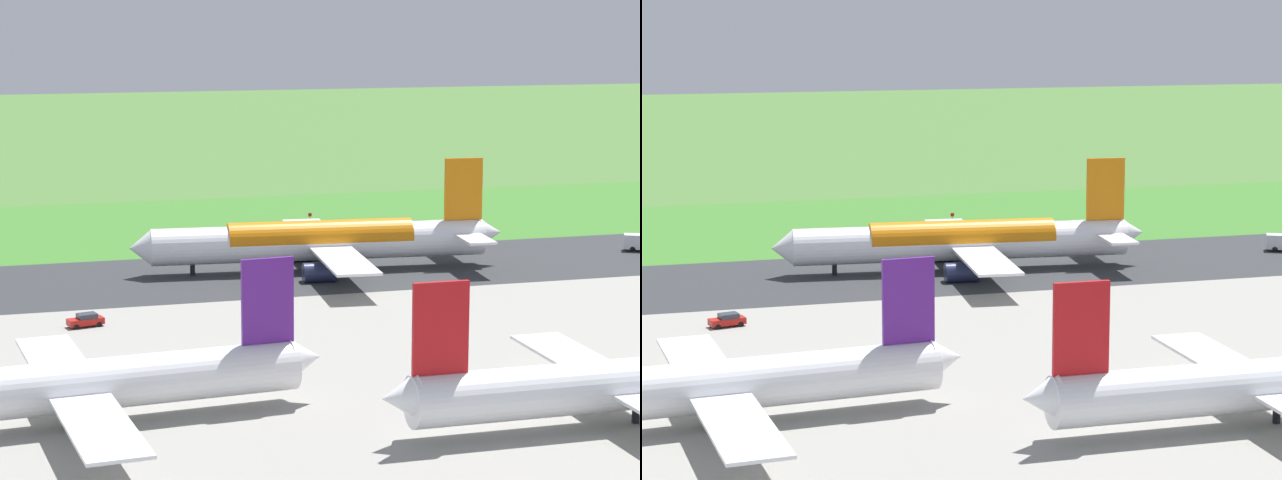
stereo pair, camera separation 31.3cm
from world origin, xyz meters
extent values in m
plane|color=#477233|center=(0.00, 0.00, 0.00)|extent=(800.00, 800.00, 0.00)
cube|color=#2D3033|center=(0.00, 0.00, 0.03)|extent=(600.00, 31.33, 0.06)
cube|color=gray|center=(0.00, 69.59, 0.03)|extent=(440.00, 110.00, 0.05)
cube|color=#3C782B|center=(0.00, -34.12, 0.02)|extent=(600.00, 80.00, 0.04)
cylinder|color=white|center=(-3.58, 0.00, 4.20)|extent=(48.27, 9.45, 5.20)
cone|color=white|center=(21.82, -2.27, 4.20)|extent=(3.43, 5.19, 4.94)
cone|color=white|center=(-28.68, 2.24, 4.80)|extent=(3.88, 4.71, 4.42)
cube|color=orange|center=(-24.62, 1.88, 11.30)|extent=(5.62, 1.00, 9.00)
cube|color=white|center=(-24.13, 7.36, 5.00)|extent=(4.79, 9.32, 0.36)
cube|color=white|center=(-25.11, -3.60, 5.00)|extent=(4.79, 9.32, 0.36)
cube|color=white|center=(-3.60, 11.05, 3.80)|extent=(7.94, 22.45, 0.35)
cube|color=white|center=(-5.56, -10.87, 3.80)|extent=(7.94, 22.45, 0.35)
cylinder|color=#23284C|center=(-1.42, 7.34, 1.32)|extent=(4.73, 3.19, 2.80)
cylinder|color=#23284C|center=(-2.75, -7.60, 1.32)|extent=(4.73, 3.19, 2.80)
cylinder|color=black|center=(14.59, -1.62, 1.71)|extent=(0.70, 0.70, 3.42)
cylinder|color=black|center=(-6.21, 4.25, 1.71)|extent=(0.70, 0.70, 3.42)
cylinder|color=black|center=(-6.93, -3.72, 1.71)|extent=(0.70, 0.70, 3.42)
cylinder|color=orange|center=(-3.58, 0.00, 4.72)|extent=(26.76, 7.56, 5.23)
cylinder|color=white|center=(-12.27, 74.49, 3.79)|extent=(43.36, 4.72, 4.70)
cone|color=white|center=(10.49, 74.48, 4.34)|extent=(3.16, 3.99, 3.99)
cube|color=red|center=(6.81, 74.48, 10.21)|extent=(5.06, 0.45, 8.13)
cube|color=white|center=(-11.37, 64.56, 3.43)|extent=(5.43, 19.88, 0.32)
cylinder|color=black|center=(-12.27, 74.49, 0.72)|extent=(0.72, 0.72, 1.45)
cylinder|color=white|center=(37.60, 61.72, 3.79)|extent=(43.59, 8.17, 4.70)
cone|color=white|center=(14.91, 59.89, 4.34)|extent=(3.47, 4.23, 3.99)
cube|color=#591E8C|center=(18.59, 60.18, 10.21)|extent=(5.08, 0.86, 8.13)
cube|color=white|center=(35.90, 71.55, 3.43)|extent=(7.00, 20.24, 0.32)
cube|color=white|center=(37.50, 51.74, 3.43)|extent=(7.00, 20.24, 0.32)
cylinder|color=black|center=(37.60, 61.72, 0.72)|extent=(0.72, 0.72, 1.45)
cube|color=#B21914|center=(32.12, 24.32, 0.70)|extent=(4.50, 2.71, 0.75)
cube|color=#2D333D|center=(31.92, 24.27, 1.35)|extent=(2.53, 2.16, 0.55)
cylinder|color=black|center=(33.29, 25.46, 0.32)|extent=(0.67, 0.36, 0.64)
cylinder|color=black|center=(33.68, 23.81, 0.32)|extent=(0.67, 0.36, 0.64)
cylinder|color=black|center=(30.56, 24.82, 0.32)|extent=(0.67, 0.36, 0.64)
cylinder|color=black|center=(30.95, 23.17, 0.32)|extent=(0.67, 0.36, 0.64)
cube|color=silver|center=(-54.79, -1.26, 1.55)|extent=(4.43, 3.77, 2.20)
cylinder|color=black|center=(-54.71, -2.42, 0.45)|extent=(0.94, 0.67, 0.90)
cylinder|color=black|center=(-53.81, -0.64, 0.45)|extent=(0.94, 0.67, 0.90)
cylinder|color=slate|center=(-12.25, -36.89, 0.90)|extent=(0.10, 0.10, 1.81)
cube|color=red|center=(-12.25, -36.91, 2.11)|extent=(0.60, 0.04, 0.60)
cone|color=orange|center=(-7.07, -31.97, 0.28)|extent=(0.40, 0.40, 0.55)
camera|label=1|loc=(46.31, 175.95, 37.34)|focal=73.24mm
camera|label=2|loc=(46.00, 176.03, 37.34)|focal=73.24mm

